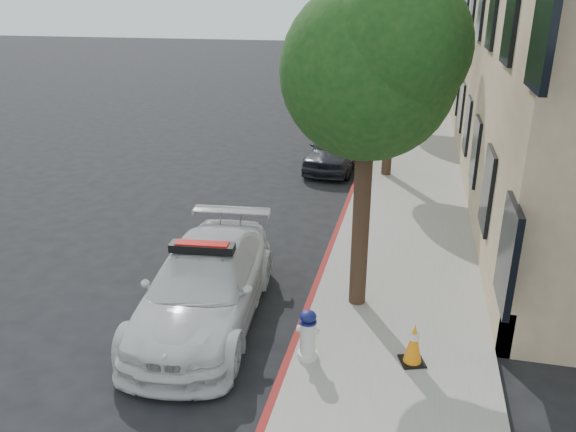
# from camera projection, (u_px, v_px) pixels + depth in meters

# --- Properties ---
(ground) EXTENTS (120.00, 120.00, 0.00)m
(ground) POSITION_uv_depth(u_px,v_px,m) (239.00, 248.00, 12.73)
(ground) COLOR black
(ground) RESTS_ON ground
(sidewalk) EXTENTS (3.20, 50.00, 0.15)m
(sidewalk) POSITION_uv_depth(u_px,v_px,m) (412.00, 146.00, 21.00)
(sidewalk) COLOR gray
(sidewalk) RESTS_ON ground
(curb_strip) EXTENTS (0.12, 50.00, 0.15)m
(curb_strip) POSITION_uv_depth(u_px,v_px,m) (370.00, 144.00, 21.33)
(curb_strip) COLOR maroon
(curb_strip) RESTS_ON ground
(building) EXTENTS (8.00, 36.00, 10.00)m
(building) POSITION_uv_depth(u_px,v_px,m) (567.00, 4.00, 22.55)
(building) COLOR tan
(building) RESTS_ON ground
(tree_near) EXTENTS (2.92, 2.82, 5.62)m
(tree_near) POSITION_uv_depth(u_px,v_px,m) (371.00, 70.00, 8.71)
(tree_near) COLOR black
(tree_near) RESTS_ON sidewalk
(tree_mid) EXTENTS (2.77, 2.64, 5.43)m
(tree_mid) POSITION_uv_depth(u_px,v_px,m) (396.00, 40.00, 16.00)
(tree_mid) COLOR black
(tree_mid) RESTS_ON sidewalk
(tree_far) EXTENTS (3.10, 3.00, 5.81)m
(tree_far) POSITION_uv_depth(u_px,v_px,m) (406.00, 20.00, 23.17)
(tree_far) COLOR black
(tree_far) RESTS_ON sidewalk
(police_car) EXTENTS (2.32, 4.79, 1.49)m
(police_car) POSITION_uv_depth(u_px,v_px,m) (205.00, 286.00, 9.71)
(police_car) COLOR silver
(police_car) RESTS_ON ground
(parked_car_mid) EXTENTS (1.85, 3.90, 1.29)m
(parked_car_mid) POSITION_uv_depth(u_px,v_px,m) (336.00, 149.00, 18.42)
(parked_car_mid) COLOR #212229
(parked_car_mid) RESTS_ON ground
(parked_car_far) EXTENTS (1.89, 4.96, 1.62)m
(parked_car_far) POSITION_uv_depth(u_px,v_px,m) (369.00, 91.00, 28.50)
(parked_car_far) COLOR #162037
(parked_car_far) RESTS_ON ground
(fire_hydrant) EXTENTS (0.34, 0.32, 0.82)m
(fire_hydrant) POSITION_uv_depth(u_px,v_px,m) (308.00, 335.00, 8.52)
(fire_hydrant) COLOR silver
(fire_hydrant) RESTS_ON sidewalk
(traffic_cone) EXTENTS (0.45, 0.45, 0.68)m
(traffic_cone) POSITION_uv_depth(u_px,v_px,m) (414.00, 343.00, 8.43)
(traffic_cone) COLOR black
(traffic_cone) RESTS_ON sidewalk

